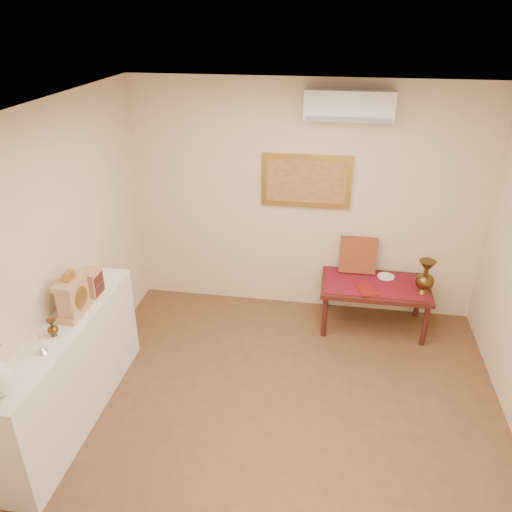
% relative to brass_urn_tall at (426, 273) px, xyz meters
% --- Properties ---
extents(floor, '(4.50, 4.50, 0.00)m').
position_rel_brass_urn_tall_xyz_m(floor, '(-1.35, -1.78, -0.79)').
color(floor, brown).
rests_on(floor, ground).
extents(ceiling, '(4.50, 4.50, 0.00)m').
position_rel_brass_urn_tall_xyz_m(ceiling, '(-1.35, -1.78, 1.91)').
color(ceiling, silver).
rests_on(ceiling, ground).
extents(wall_back, '(4.00, 0.02, 2.70)m').
position_rel_brass_urn_tall_xyz_m(wall_back, '(-1.35, 0.47, 0.56)').
color(wall_back, beige).
rests_on(wall_back, ground).
extents(wall_left, '(0.02, 4.50, 2.70)m').
position_rel_brass_urn_tall_xyz_m(wall_left, '(-3.35, -1.78, 0.56)').
color(wall_left, beige).
rests_on(wall_left, ground).
extents(candlestick, '(0.10, 0.10, 0.21)m').
position_rel_brass_urn_tall_xyz_m(candlestick, '(-3.15, -2.14, 0.30)').
color(candlestick, silver).
rests_on(candlestick, display_ledge).
extents(brass_urn_small, '(0.09, 0.09, 0.19)m').
position_rel_brass_urn_tall_xyz_m(brass_urn_small, '(-3.17, -1.93, 0.29)').
color(brass_urn_small, brown).
rests_on(brass_urn_small, display_ledge).
extents(table_cloth, '(1.14, 0.59, 0.01)m').
position_rel_brass_urn_tall_xyz_m(table_cloth, '(-0.50, 0.10, -0.23)').
color(table_cloth, maroon).
rests_on(table_cloth, low_table).
extents(brass_urn_tall, '(0.20, 0.20, 0.45)m').
position_rel_brass_urn_tall_xyz_m(brass_urn_tall, '(0.00, 0.00, 0.00)').
color(brass_urn_tall, brown).
rests_on(brass_urn_tall, table_cloth).
extents(plate, '(0.19, 0.19, 0.01)m').
position_rel_brass_urn_tall_xyz_m(plate, '(-0.38, 0.27, -0.22)').
color(plate, white).
rests_on(plate, table_cloth).
extents(menu, '(0.25, 0.29, 0.01)m').
position_rel_brass_urn_tall_xyz_m(menu, '(-0.60, -0.08, -0.22)').
color(menu, maroon).
rests_on(menu, table_cloth).
extents(cushion, '(0.42, 0.18, 0.43)m').
position_rel_brass_urn_tall_xyz_m(cushion, '(-0.71, 0.36, -0.02)').
color(cushion, maroon).
rests_on(cushion, table_cloth).
extents(display_ledge, '(0.37, 2.02, 0.98)m').
position_rel_brass_urn_tall_xyz_m(display_ledge, '(-3.17, -1.78, -0.29)').
color(display_ledge, white).
rests_on(display_ledge, floor).
extents(mantel_clock, '(0.17, 0.36, 0.41)m').
position_rel_brass_urn_tall_xyz_m(mantel_clock, '(-3.14, -1.61, 0.37)').
color(mantel_clock, tan).
rests_on(mantel_clock, display_ledge).
extents(wooden_chest, '(0.16, 0.21, 0.24)m').
position_rel_brass_urn_tall_xyz_m(wooden_chest, '(-3.15, -1.27, 0.32)').
color(wooden_chest, tan).
rests_on(wooden_chest, display_ledge).
extents(low_table, '(1.20, 0.70, 0.55)m').
position_rel_brass_urn_tall_xyz_m(low_table, '(-0.50, 0.10, -0.30)').
color(low_table, '#441814').
rests_on(low_table, floor).
extents(painting, '(1.00, 0.06, 0.60)m').
position_rel_brass_urn_tall_xyz_m(painting, '(-1.35, 0.44, 0.81)').
color(painting, '#B08938').
rests_on(painting, wall_back).
extents(ac_unit, '(0.90, 0.25, 0.30)m').
position_rel_brass_urn_tall_xyz_m(ac_unit, '(-0.95, 0.33, 1.66)').
color(ac_unit, silver).
rests_on(ac_unit, wall_back).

